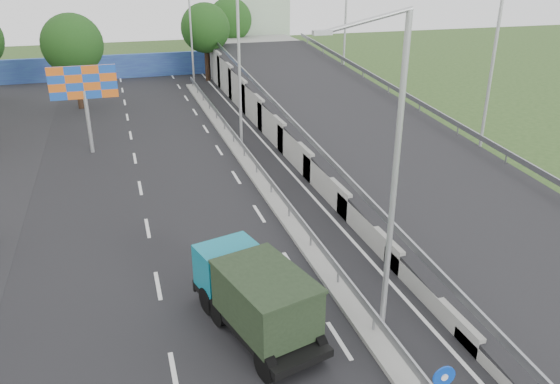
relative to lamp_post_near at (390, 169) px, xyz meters
name	(u,v)px	position (x,y,z in m)	size (l,w,h in m)	color
road_surface	(208,188)	(-3.11, 14.00, -5.81)	(26.00, 90.00, 0.04)	black
median	(244,157)	(-0.11, 18.00, -5.71)	(1.00, 44.00, 0.20)	gray
overpass_ramp	(357,122)	(7.39, 18.00, -4.06)	(10.00, 50.00, 3.50)	gray
median_guardrail	(244,147)	(-0.11, 18.00, -5.06)	(0.09, 44.00, 0.71)	gray
lamp_post_near	(390,169)	(0.00, 0.00, 0.00)	(2.74, 0.18, 10.08)	#B2B5B7
lamp_post_mid	(236,58)	(0.00, 20.00, 0.00)	(2.74, 0.18, 10.08)	#B2B5B7
lamp_post_far	(189,24)	(0.00, 40.00, 0.00)	(2.74, 0.18, 10.08)	#B2B5B7
blue_wall	(144,65)	(-4.11, 46.00, -4.61)	(30.00, 0.50, 2.40)	navy
church	(254,14)	(9.89, 54.00, -0.50)	(7.00, 7.00, 13.80)	#B2CCAD
billboard	(84,87)	(-9.11, 22.00, -1.62)	(4.00, 0.24, 5.50)	#B2B5B7
tree_left_mid	(72,44)	(-10.11, 34.00, -0.63)	(4.80, 4.80, 7.60)	black
tree_median_far	(205,28)	(1.89, 42.00, -0.63)	(4.80, 4.80, 7.60)	black
tree_ramp_far	(230,20)	(5.89, 49.00, -0.63)	(4.80, 4.80, 7.60)	black
dump_truck	(255,294)	(-3.74, 1.40, -4.42)	(3.45, 6.02, 2.50)	black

